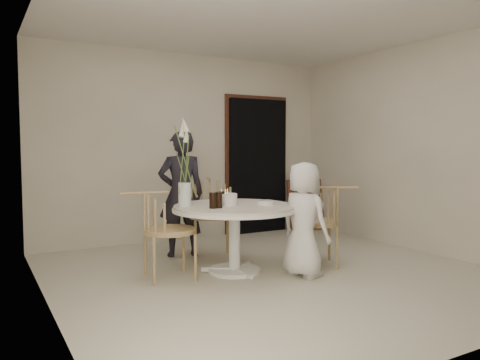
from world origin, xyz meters
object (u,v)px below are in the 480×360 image
chair_left (157,222)px  girl (181,194)px  birthday_cake (226,199)px  flower_vase (185,175)px  table (234,216)px  boy (304,220)px  chair_far (211,206)px  chair_right (326,214)px

chair_left → girl: girl is taller
birthday_cake → flower_vase: bearing=167.1°
table → boy: 0.74m
boy → chair_far: bearing=5.5°
chair_right → girl: girl is taller
table → birthday_cake: bearing=131.2°
chair_far → boy: size_ratio=0.81×
boy → birthday_cake: boy is taller
chair_far → flower_vase: flower_vase is taller
chair_far → birthday_cake: (-0.20, -0.76, 0.17)m
chair_far → boy: (0.42, -1.33, -0.03)m
chair_right → chair_left: size_ratio=1.00×
girl → birthday_cake: bearing=112.8°
chair_far → girl: size_ratio=0.62×
chair_left → birthday_cake: chair_left is taller
chair_right → girl: size_ratio=0.59×
chair_far → boy: 1.40m
table → chair_right: chair_right is taller
chair_left → girl: bearing=-29.6°
chair_right → chair_left: 1.92m
chair_far → chair_left: (-0.95, -0.69, -0.03)m
chair_far → girl: 0.39m
chair_left → boy: bearing=-108.5°
birthday_cake → flower_vase: size_ratio=0.27×
table → chair_right: 1.09m
chair_far → chair_left: 1.17m
table → birthday_cake: size_ratio=5.32×
table → girl: (-0.20, 1.00, 0.16)m
girl → boy: girl is taller
chair_far → flower_vase: size_ratio=1.03×
table → girl: bearing=101.2°
table → chair_left: bearing=169.5°
chair_far → girl: (-0.33, 0.16, 0.15)m
birthday_cake → chair_far: bearing=75.4°
chair_right → chair_left: (-1.88, 0.39, 0.00)m
chair_far → flower_vase: bearing=-113.7°
flower_vase → girl: bearing=69.8°
chair_right → flower_vase: 1.69m
girl → flower_vase: bearing=84.5°
table → girl: girl is taller
chair_left → chair_right: bearing=-95.0°
girl → boy: (0.75, -1.49, -0.18)m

